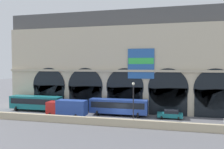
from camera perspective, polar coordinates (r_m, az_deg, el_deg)
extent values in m
plane|color=slate|center=(41.58, 1.88, -10.98)|extent=(200.00, 200.00, 0.00)
cube|color=#BCAD8C|center=(36.74, 0.24, -11.81)|extent=(90.00, 0.70, 1.21)
cube|color=beige|center=(47.61, 3.72, 1.32)|extent=(51.62, 4.58, 17.44)
cube|color=#4C4C4C|center=(48.82, 3.82, 13.56)|extent=(51.62, 3.98, 3.25)
cube|color=black|center=(51.56, -15.41, -5.49)|extent=(7.12, 0.20, 5.24)
cylinder|color=black|center=(51.27, -15.44, -2.58)|extent=(7.49, 0.20, 7.49)
cube|color=black|center=(48.07, -6.67, -5.99)|extent=(7.12, 0.20, 5.24)
cylinder|color=black|center=(47.76, -6.69, -2.87)|extent=(7.49, 0.20, 7.49)
cube|color=black|center=(45.84, 3.18, -6.38)|extent=(7.12, 0.20, 5.24)
cylinder|color=black|center=(45.51, 3.19, -3.12)|extent=(7.49, 0.20, 7.49)
cube|color=black|center=(45.06, 13.71, -6.60)|extent=(7.12, 0.20, 5.24)
cylinder|color=black|center=(44.73, 13.74, -3.29)|extent=(7.49, 0.20, 7.49)
cube|color=black|center=(45.81, 24.25, -6.60)|extent=(7.12, 0.20, 5.24)
cylinder|color=black|center=(45.48, 24.31, -3.34)|extent=(7.49, 0.20, 7.49)
cube|color=#2659A5|center=(44.70, 7.21, 2.69)|extent=(5.10, 0.12, 5.80)
cube|color=green|center=(44.63, 7.20, 3.36)|extent=(4.90, 0.04, 1.18)
cube|color=#B6AB91|center=(45.22, 3.18, 0.93)|extent=(51.62, 0.50, 0.44)
cube|color=#19727A|center=(50.72, -18.43, -6.59)|extent=(11.00, 2.50, 2.60)
cube|color=black|center=(49.61, -19.23, -6.39)|extent=(10.12, 0.04, 1.10)
cylinder|color=black|center=(52.17, -22.69, -7.85)|extent=(0.28, 1.00, 1.00)
cylinder|color=black|center=(53.97, -21.26, -7.49)|extent=(0.28, 1.00, 1.00)
cylinder|color=black|center=(48.04, -15.21, -8.63)|extent=(0.28, 1.00, 1.00)
cylinder|color=black|center=(49.99, -13.95, -8.18)|extent=(0.28, 1.00, 1.00)
cube|color=red|center=(44.93, -14.39, -8.00)|extent=(2.00, 2.30, 2.30)
cube|color=#28479E|center=(43.27, -9.97, -8.09)|extent=(5.50, 2.30, 2.70)
cylinder|color=black|center=(44.31, -15.14, -9.67)|extent=(0.28, 0.84, 0.84)
cylinder|color=black|center=(46.09, -13.87, -9.18)|extent=(0.28, 0.84, 0.84)
cylinder|color=black|center=(42.12, -8.96, -10.25)|extent=(0.28, 0.84, 0.84)
cylinder|color=black|center=(43.99, -7.90, -9.69)|extent=(0.28, 0.84, 0.84)
cube|color=#28479E|center=(43.85, 1.61, -7.87)|extent=(11.00, 2.50, 2.60)
cube|color=black|center=(42.57, 1.24, -7.71)|extent=(10.12, 0.04, 1.10)
cylinder|color=black|center=(44.01, -3.68, -9.56)|extent=(0.28, 1.00, 1.00)
cylinder|color=black|center=(46.11, -2.83, -9.01)|extent=(0.28, 1.00, 1.00)
cylinder|color=black|center=(42.37, 6.45, -10.04)|extent=(0.28, 1.00, 1.00)
cylinder|color=black|center=(44.55, 6.83, -9.43)|extent=(0.28, 1.00, 1.00)
cube|color=#19727A|center=(42.83, 14.22, -9.76)|extent=(4.40, 1.80, 0.70)
cube|color=black|center=(42.71, 14.52, -8.94)|extent=(2.46, 1.62, 0.55)
cylinder|color=black|center=(42.13, 12.21, -10.43)|extent=(0.28, 0.60, 0.60)
cylinder|color=black|center=(43.71, 12.27, -9.97)|extent=(0.28, 0.60, 0.60)
cylinder|color=black|center=(42.15, 16.22, -10.47)|extent=(0.28, 0.60, 0.60)
cylinder|color=black|center=(43.73, 16.14, -10.00)|extent=(0.28, 0.60, 0.60)
cylinder|color=black|center=(36.37, 5.33, -7.70)|extent=(0.16, 0.16, 6.50)
sphere|color=#F2EDCC|center=(35.92, 5.35, -2.31)|extent=(0.44, 0.44, 0.44)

